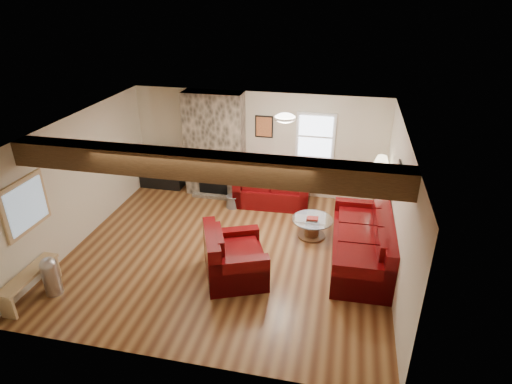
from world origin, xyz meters
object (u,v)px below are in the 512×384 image
sofa_three (362,239)px  loveseat (273,185)px  armchair_red (235,254)px  tv_cabinet (162,177)px  floor_lamp (381,166)px  coffee_table (312,228)px  television (160,159)px

sofa_three → loveseat: bearing=-136.1°
loveseat → armchair_red: (-0.13, -2.94, 0.01)m
tv_cabinet → floor_lamp: bearing=-6.6°
sofa_three → floor_lamp: 1.90m
coffee_table → floor_lamp: bearing=38.7°
coffee_table → tv_cabinet: (-3.97, 1.63, 0.06)m
tv_cabinet → television: (0.00, 0.00, 0.49)m
armchair_red → coffee_table: armchair_red is taller
sofa_three → coffee_table: sofa_three is taller
coffee_table → tv_cabinet: tv_cabinet is taller
coffee_table → loveseat: bearing=128.4°
sofa_three → coffee_table: 1.20m
armchair_red → sofa_three: bearing=-88.9°
loveseat → tv_cabinet: bearing=171.7°
sofa_three → television: (-4.93, 2.30, 0.28)m
armchair_red → television: television is taller
loveseat → armchair_red: size_ratio=1.50×
sofa_three → armchair_red: sofa_three is taller
television → floor_lamp: bearing=-6.6°
sofa_three → tv_cabinet: bearing=-116.4°
coffee_table → tv_cabinet: size_ratio=0.79×
armchair_red → tv_cabinet: 4.28m
armchair_red → tv_cabinet: bearing=17.9°
armchair_red → television: bearing=17.9°
loveseat → floor_lamp: size_ratio=1.15×
television → floor_lamp: (5.25, -0.61, 0.52)m
loveseat → tv_cabinet: loveseat is taller
loveseat → coffee_table: bearing=-54.0°
loveseat → floor_lamp: bearing=-10.0°
tv_cabinet → sofa_three: bearing=-25.0°
armchair_red → tv_cabinet: size_ratio=1.08×
floor_lamp → coffee_table: bearing=-141.3°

